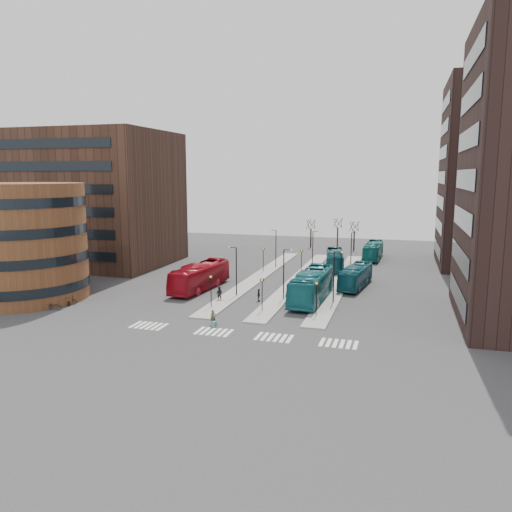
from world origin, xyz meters
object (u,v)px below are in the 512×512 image
(teal_bus_c, at_px, (356,276))
(traveller, at_px, (213,317))
(suitcase, at_px, (214,324))
(commuter_a, at_px, (219,294))
(teal_bus_a, at_px, (312,285))
(teal_bus_d, at_px, (373,251))
(commuter_c, at_px, (287,301))
(commuter_b, at_px, (259,295))
(bicycle_near, at_px, (54,306))
(red_bus, at_px, (200,276))
(bicycle_mid, at_px, (66,301))
(teal_bus_b, at_px, (335,260))
(bicycle_far, at_px, (69,300))

(teal_bus_c, distance_m, traveller, 24.67)
(suitcase, distance_m, commuter_a, 10.57)
(teal_bus_a, height_order, teal_bus_d, teal_bus_a)
(teal_bus_c, xyz_separation_m, commuter_c, (-6.44, -13.08, -0.66))
(commuter_b, height_order, bicycle_near, commuter_b)
(commuter_b, bearing_deg, teal_bus_d, -42.05)
(teal_bus_d, bearing_deg, red_bus, -121.22)
(red_bus, height_order, teal_bus_a, teal_bus_a)
(commuter_b, bearing_deg, commuter_c, -141.16)
(bicycle_mid, bearing_deg, commuter_c, -56.78)
(teal_bus_a, xyz_separation_m, bicycle_mid, (-26.92, -10.41, -1.34))
(commuter_a, xyz_separation_m, commuter_b, (4.63, 1.09, -0.11))
(teal_bus_b, relative_size, traveller, 7.25)
(teal_bus_a, relative_size, traveller, 8.64)
(commuter_a, height_order, commuter_c, commuter_a)
(suitcase, distance_m, teal_bus_a, 15.36)
(bicycle_near, bearing_deg, commuter_c, -81.08)
(red_bus, bearing_deg, bicycle_mid, -129.73)
(commuter_c, bearing_deg, red_bus, -88.91)
(teal_bus_d, bearing_deg, suitcase, -103.19)
(teal_bus_b, relative_size, bicycle_near, 6.02)
(suitcase, xyz_separation_m, teal_bus_c, (11.82, 22.19, 1.17))
(commuter_a, xyz_separation_m, bicycle_mid, (-16.28, -7.11, -0.37))
(teal_bus_c, bearing_deg, traveller, -111.96)
(bicycle_mid, bearing_deg, red_bus, -25.05)
(teal_bus_b, bearing_deg, teal_bus_c, -77.67)
(teal_bus_a, bearing_deg, teal_bus_b, 91.72)
(commuter_a, bearing_deg, red_bus, -52.63)
(teal_bus_a, bearing_deg, commuter_a, -161.05)
(bicycle_near, bearing_deg, bicycle_mid, -9.50)
(red_bus, distance_m, teal_bus_a, 15.24)
(traveller, distance_m, bicycle_mid, 19.24)
(suitcase, distance_m, teal_bus_c, 25.17)
(teal_bus_b, xyz_separation_m, bicycle_far, (-26.93, -30.45, -1.05))
(commuter_a, height_order, bicycle_mid, commuter_a)
(red_bus, distance_m, bicycle_far, 16.51)
(red_bus, distance_m, teal_bus_d, 36.99)
(teal_bus_c, bearing_deg, teal_bus_a, -108.70)
(teal_bus_b, height_order, commuter_c, teal_bus_b)
(teal_bus_d, xyz_separation_m, commuter_b, (-11.33, -34.65, -0.79))
(teal_bus_c, distance_m, bicycle_near, 37.91)
(bicycle_far, bearing_deg, teal_bus_b, -56.11)
(teal_bus_c, height_order, teal_bus_d, teal_bus_d)
(teal_bus_c, xyz_separation_m, commuter_a, (-15.03, -12.14, -0.59))
(commuter_c, bearing_deg, commuter_a, -71.02)
(teal_bus_a, xyz_separation_m, commuter_a, (-10.64, -3.29, -0.97))
(teal_bus_b, height_order, bicycle_near, teal_bus_b)
(teal_bus_a, distance_m, traveller, 14.86)
(commuter_b, bearing_deg, teal_bus_a, -93.77)
(teal_bus_b, height_order, bicycle_far, teal_bus_b)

